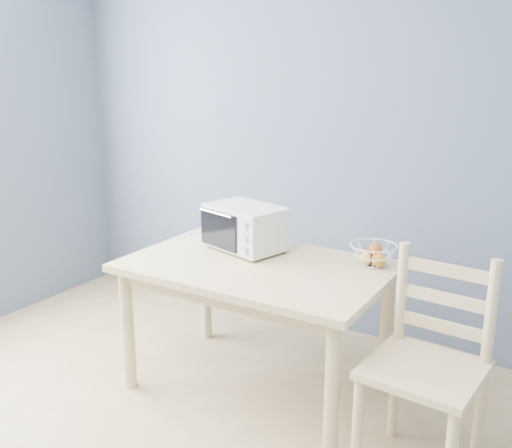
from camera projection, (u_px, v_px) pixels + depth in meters
The scene contains 5 objects.
room at pixel (34, 211), 1.93m from camera, with size 4.01×4.51×2.61m.
dining_table at pixel (257, 281), 3.11m from camera, with size 1.40×0.90×0.75m.
toaster_oven at pixel (243, 226), 3.29m from camera, with size 0.51×0.41×0.26m.
fruit_basket at pixel (373, 254), 3.03m from camera, with size 0.32×0.32×0.13m.
dining_chair at pixel (427, 370), 2.49m from camera, with size 0.51×0.51×1.00m.
Camera 1 is at (1.61, -1.21, 1.76)m, focal length 40.00 mm.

